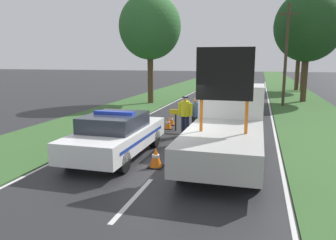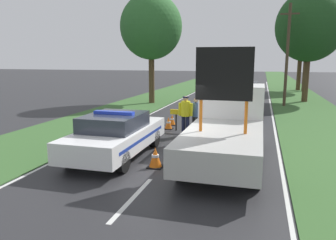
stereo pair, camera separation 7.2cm
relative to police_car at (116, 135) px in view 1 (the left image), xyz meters
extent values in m
plane|color=#28282B|center=(1.78, -0.31, -0.75)|extent=(160.00, 160.00, 0.00)
cube|color=silver|center=(1.78, -3.00, -0.74)|extent=(0.12, 2.56, 0.01)
cube|color=silver|center=(1.78, 2.19, -0.74)|extent=(0.12, 2.56, 0.01)
cube|color=silver|center=(1.78, 7.39, -0.74)|extent=(0.12, 2.56, 0.01)
cube|color=silver|center=(1.78, 12.59, -0.74)|extent=(0.12, 2.56, 0.01)
cube|color=silver|center=(1.78, 17.79, -0.74)|extent=(0.12, 2.56, 0.01)
cube|color=silver|center=(1.78, 22.98, -0.74)|extent=(0.12, 2.56, 0.01)
cube|color=silver|center=(1.78, 28.18, -0.74)|extent=(0.12, 2.56, 0.01)
cube|color=silver|center=(1.78, 33.38, -0.74)|extent=(0.12, 2.56, 0.01)
cube|color=silver|center=(1.78, 38.58, -0.74)|extent=(0.12, 2.56, 0.01)
cube|color=silver|center=(-1.68, 12.36, -0.74)|extent=(0.10, 54.09, 0.01)
cube|color=silver|center=(5.24, 12.36, -0.74)|extent=(0.10, 54.09, 0.01)
cube|color=#38602D|center=(-3.88, 19.69, -0.73)|extent=(4.20, 120.00, 0.03)
cube|color=#38602D|center=(7.44, 19.69, -0.73)|extent=(4.20, 120.00, 0.03)
cube|color=white|center=(0.00, 0.02, -0.10)|extent=(1.92, 4.70, 0.64)
cube|color=#282D38|center=(0.00, -0.12, 0.46)|extent=(1.69, 2.16, 0.48)
cylinder|color=black|center=(-0.84, 1.48, -0.42)|extent=(0.24, 0.64, 0.64)
cylinder|color=black|center=(0.84, 1.48, -0.42)|extent=(0.24, 0.64, 0.64)
cylinder|color=black|center=(-0.84, -1.44, -0.42)|extent=(0.24, 0.64, 0.64)
cylinder|color=black|center=(0.84, -1.44, -0.42)|extent=(0.24, 0.64, 0.64)
cube|color=#1E38C6|center=(0.00, -0.12, 0.75)|extent=(1.34, 0.24, 0.10)
cube|color=#193399|center=(0.00, 0.02, -0.07)|extent=(1.93, 3.86, 0.10)
cube|color=black|center=(0.00, 2.41, -0.17)|extent=(1.05, 0.08, 0.38)
cube|color=white|center=(3.56, 2.39, 0.62)|extent=(2.19, 1.95, 1.83)
cube|color=#232833|center=(3.56, 3.35, 0.95)|extent=(1.86, 0.04, 0.80)
cube|color=#B2B2AD|center=(3.56, -0.68, 0.07)|extent=(2.19, 4.19, 0.73)
cylinder|color=#D16619|center=(2.94, -0.68, 0.89)|extent=(0.09, 0.09, 0.90)
cylinder|color=#D16619|center=(4.18, -0.68, 0.89)|extent=(0.09, 0.09, 0.90)
cube|color=black|center=(3.56, -0.68, 2.06)|extent=(1.55, 0.12, 1.43)
cylinder|color=black|center=(2.59, 2.39, -0.29)|extent=(0.24, 0.91, 0.91)
cylinder|color=black|center=(4.53, 2.39, -0.29)|extent=(0.24, 0.91, 0.91)
cylinder|color=black|center=(2.59, -1.52, -0.29)|extent=(0.24, 0.91, 0.91)
cylinder|color=black|center=(4.53, -1.52, -0.29)|extent=(0.24, 0.91, 0.91)
cylinder|color=black|center=(0.91, 4.42, -0.37)|extent=(0.07, 0.07, 0.75)
cylinder|color=black|center=(3.06, 4.42, -0.37)|extent=(0.07, 0.07, 0.75)
cube|color=yellow|center=(0.86, 4.42, 0.12)|extent=(0.45, 0.08, 0.22)
cube|color=black|center=(1.31, 4.42, 0.12)|extent=(0.45, 0.08, 0.22)
cube|color=yellow|center=(1.76, 4.42, 0.12)|extent=(0.45, 0.08, 0.22)
cube|color=black|center=(2.21, 4.42, 0.12)|extent=(0.45, 0.08, 0.22)
cube|color=yellow|center=(2.66, 4.42, 0.12)|extent=(0.45, 0.08, 0.22)
cube|color=black|center=(3.11, 4.42, 0.12)|extent=(0.45, 0.08, 0.22)
cylinder|color=#191E38|center=(1.46, 3.53, -0.32)|extent=(0.16, 0.16, 0.84)
cylinder|color=#191E38|center=(1.63, 3.53, -0.32)|extent=(0.16, 0.16, 0.84)
cylinder|color=yellow|center=(1.54, 3.53, 0.42)|extent=(0.39, 0.39, 0.63)
cylinder|color=yellow|center=(1.30, 3.53, 0.38)|extent=(0.13, 0.13, 0.54)
cylinder|color=yellow|center=(1.78, 3.53, 0.38)|extent=(0.13, 0.13, 0.54)
sphere|color=tan|center=(1.54, 3.53, 0.84)|extent=(0.22, 0.22, 0.22)
cylinder|color=#141933|center=(1.54, 3.53, 0.90)|extent=(0.25, 0.25, 0.05)
cylinder|color=#232326|center=(1.83, 3.91, -0.35)|extent=(0.15, 0.15, 0.79)
cylinder|color=#232326|center=(1.99, 3.91, -0.35)|extent=(0.15, 0.15, 0.79)
cylinder|color=#4C6B9E|center=(1.91, 3.91, 0.34)|extent=(0.36, 0.36, 0.59)
cylinder|color=#4C6B9E|center=(1.68, 3.91, 0.31)|extent=(0.12, 0.12, 0.50)
cylinder|color=#4C6B9E|center=(2.14, 3.91, 0.31)|extent=(0.12, 0.12, 0.50)
sphere|color=tan|center=(1.91, 3.91, 0.74)|extent=(0.20, 0.20, 0.20)
cube|color=black|center=(2.22, -0.39, -0.73)|extent=(0.42, 0.42, 0.03)
cone|color=orange|center=(2.22, -0.39, -0.44)|extent=(0.36, 0.36, 0.55)
cylinder|color=white|center=(2.22, -0.39, -0.41)|extent=(0.20, 0.20, 0.08)
cube|color=black|center=(0.48, 4.65, -0.73)|extent=(0.40, 0.40, 0.03)
cone|color=orange|center=(0.48, 4.65, -0.45)|extent=(0.34, 0.34, 0.53)
cylinder|color=white|center=(0.48, 4.65, -0.42)|extent=(0.19, 0.19, 0.07)
cube|color=black|center=(-0.88, 2.84, -0.73)|extent=(0.40, 0.40, 0.03)
cone|color=orange|center=(-0.88, 2.84, -0.45)|extent=(0.34, 0.34, 0.53)
cylinder|color=white|center=(-0.88, 2.84, -0.42)|extent=(0.19, 0.19, 0.07)
cube|color=black|center=(0.39, 5.62, -0.73)|extent=(0.37, 0.37, 0.03)
cone|color=orange|center=(0.39, 5.62, -0.47)|extent=(0.31, 0.31, 0.49)
cylinder|color=white|center=(0.39, 5.62, -0.45)|extent=(0.18, 0.18, 0.07)
cube|color=black|center=(1.59, -0.72, -0.73)|extent=(0.45, 0.45, 0.03)
cone|color=orange|center=(1.59, -0.72, -0.42)|extent=(0.38, 0.38, 0.59)
cylinder|color=white|center=(1.59, -0.72, -0.39)|extent=(0.21, 0.21, 0.08)
cube|color=navy|center=(3.68, 8.99, -0.02)|extent=(1.73, 4.37, 0.78)
cube|color=#282D38|center=(3.68, 8.86, 0.60)|extent=(1.52, 2.01, 0.46)
cylinder|color=black|center=(2.93, 10.35, -0.40)|extent=(0.24, 0.68, 0.68)
cylinder|color=black|center=(4.42, 10.35, -0.40)|extent=(0.24, 0.68, 0.68)
cylinder|color=black|center=(2.93, 7.63, -0.40)|extent=(0.24, 0.68, 0.68)
cylinder|color=black|center=(4.42, 7.63, -0.40)|extent=(0.24, 0.68, 0.68)
cube|color=silver|center=(3.52, 15.12, -0.03)|extent=(1.75, 4.23, 0.76)
cube|color=#282D38|center=(3.52, 14.99, 0.59)|extent=(1.54, 1.95, 0.47)
cylinder|color=black|center=(2.76, 16.43, -0.40)|extent=(0.24, 0.68, 0.68)
cylinder|color=black|center=(4.28, 16.43, -0.40)|extent=(0.24, 0.68, 0.68)
cylinder|color=black|center=(2.76, 13.81, -0.40)|extent=(0.24, 0.68, 0.68)
cylinder|color=black|center=(4.28, 13.81, -0.40)|extent=(0.24, 0.68, 0.68)
cylinder|color=#4C3823|center=(7.74, 16.92, 1.12)|extent=(0.43, 0.43, 3.74)
ellipsoid|color=#1E471E|center=(7.74, 16.92, 4.83)|extent=(4.90, 4.90, 5.14)
cylinder|color=#4C3823|center=(8.21, 26.76, 1.39)|extent=(0.42, 0.42, 4.28)
ellipsoid|color=#1E471E|center=(8.21, 26.76, 5.26)|extent=(4.59, 4.59, 4.82)
cylinder|color=#4C3823|center=(-3.18, 13.06, 1.16)|extent=(0.41, 0.41, 3.82)
ellipsoid|color=#2D662D|center=(-3.18, 13.06, 4.72)|extent=(4.39, 4.39, 4.61)
cylinder|color=#4C3823|center=(8.67, 25.91, 1.38)|extent=(0.42, 0.42, 4.25)
ellipsoid|color=#235623|center=(8.67, 25.91, 5.23)|extent=(4.61, 4.61, 4.84)
cylinder|color=#473828|center=(6.11, 14.04, 2.66)|extent=(0.20, 0.20, 6.81)
cube|color=#473828|center=(6.11, 14.04, 5.38)|extent=(1.20, 0.10, 0.10)
camera|label=1|loc=(4.47, -9.69, 2.45)|focal=35.00mm
camera|label=2|loc=(4.54, -9.67, 2.45)|focal=35.00mm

